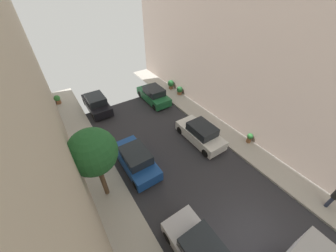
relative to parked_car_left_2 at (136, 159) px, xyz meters
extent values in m
plane|color=#2D2D33|center=(2.70, -7.57, -0.72)|extent=(32.00, 32.00, 0.00)
cube|color=#B7B2A8|center=(7.70, -7.57, -0.64)|extent=(2.00, 44.00, 0.15)
cylinder|color=black|center=(-0.78, -5.11, -0.40)|extent=(0.22, 0.64, 0.64)
cylinder|color=black|center=(0.78, -5.11, -0.40)|extent=(0.22, 0.64, 0.64)
cube|color=#194799|center=(0.00, 0.04, -0.17)|extent=(1.76, 4.20, 0.76)
cube|color=#1E2328|center=(0.00, -0.11, 0.53)|extent=(1.56, 2.10, 0.64)
cylinder|color=black|center=(-0.78, 1.59, -0.40)|extent=(0.22, 0.64, 0.64)
cylinder|color=black|center=(0.78, 1.59, -0.40)|extent=(0.22, 0.64, 0.64)
cylinder|color=black|center=(-0.78, -1.51, -0.40)|extent=(0.22, 0.64, 0.64)
cylinder|color=black|center=(0.78, -1.51, -0.40)|extent=(0.22, 0.64, 0.64)
cube|color=black|center=(0.00, 8.52, -0.17)|extent=(1.76, 4.20, 0.76)
cube|color=#1E2328|center=(0.00, 8.37, 0.53)|extent=(1.56, 2.10, 0.64)
cylinder|color=black|center=(-0.78, 10.07, -0.40)|extent=(0.22, 0.64, 0.64)
cylinder|color=black|center=(0.78, 10.07, -0.40)|extent=(0.22, 0.64, 0.64)
cylinder|color=black|center=(-0.78, 6.97, -0.40)|extent=(0.22, 0.64, 0.64)
cylinder|color=black|center=(0.78, 6.97, -0.40)|extent=(0.22, 0.64, 0.64)
cube|color=white|center=(5.40, -0.39, -0.17)|extent=(1.76, 4.20, 0.76)
cube|color=#1E2328|center=(5.40, -0.54, 0.53)|extent=(1.56, 2.10, 0.64)
cylinder|color=black|center=(4.62, 1.16, -0.40)|extent=(0.22, 0.64, 0.64)
cylinder|color=black|center=(6.18, 1.16, -0.40)|extent=(0.22, 0.64, 0.64)
cylinder|color=black|center=(4.62, -1.94, -0.40)|extent=(0.22, 0.64, 0.64)
cylinder|color=black|center=(6.18, -1.94, -0.40)|extent=(0.22, 0.64, 0.64)
cube|color=#1E6638|center=(5.40, 6.85, -0.17)|extent=(1.76, 4.20, 0.76)
cube|color=#1E2328|center=(5.40, 6.70, 0.53)|extent=(1.56, 2.10, 0.64)
cylinder|color=black|center=(4.62, 8.40, -0.40)|extent=(0.22, 0.64, 0.64)
cylinder|color=black|center=(6.18, 8.40, -0.40)|extent=(0.22, 0.64, 0.64)
cylinder|color=black|center=(4.62, 5.30, -0.40)|extent=(0.22, 0.64, 0.64)
cylinder|color=black|center=(6.18, 5.30, -0.40)|extent=(0.22, 0.64, 0.64)
cylinder|color=#2D334C|center=(7.64, -8.70, -0.16)|extent=(0.18, 0.18, 0.82)
cylinder|color=#2D334C|center=(7.86, -8.70, -0.16)|extent=(0.18, 0.18, 0.82)
cylinder|color=brown|center=(-2.43, -0.91, 0.75)|extent=(0.26, 0.26, 2.64)
sphere|color=#23602D|center=(-2.43, -0.91, 2.99)|extent=(2.45, 2.45, 2.45)
cylinder|color=brown|center=(8.27, 7.88, -0.39)|extent=(0.45, 0.45, 0.36)
sphere|color=#23602D|center=(8.27, 7.88, 0.08)|extent=(0.72, 0.72, 0.72)
cylinder|color=brown|center=(-3.00, 11.60, -0.38)|extent=(0.48, 0.48, 0.37)
sphere|color=#38843D|center=(-3.00, 11.60, 0.04)|extent=(0.58, 0.58, 0.58)
cylinder|color=brown|center=(8.33, 6.28, -0.41)|extent=(0.49, 0.49, 0.31)
sphere|color=#23602D|center=(8.33, 6.28, 0.00)|extent=(0.65, 0.65, 0.65)
cylinder|color=brown|center=(8.35, -2.81, -0.36)|extent=(0.35, 0.35, 0.42)
sphere|color=#2D7233|center=(8.35, -2.81, 0.03)|extent=(0.46, 0.46, 0.46)
camera|label=1|loc=(-2.93, -8.28, 9.82)|focal=20.29mm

